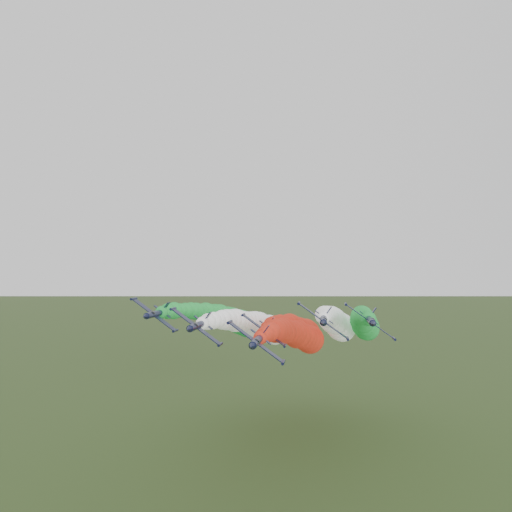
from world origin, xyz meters
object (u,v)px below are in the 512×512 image
Objects in this scene: jet_lead at (298,336)px; jet_inner_left at (260,327)px; jet_trail at (298,329)px; jet_inner_right at (336,323)px; jet_outer_right at (365,323)px; jet_outer_left at (230,319)px.

jet_inner_left reaches higher than jet_lead.
jet_lead is 1.00× the size of jet_trail.
jet_inner_right reaches higher than jet_inner_left.
jet_outer_right is at bearing 12.52° from jet_inner_left.
jet_trail is at bearing 133.93° from jet_inner_right.
jet_outer_right is at bearing 37.99° from jet_lead.
jet_inner_right is (22.89, 4.33, 0.90)m from jet_inner_left.
jet_outer_right is 23.30m from jet_trail.
jet_inner_right is at bearing 49.22° from jet_lead.
jet_outer_right is (8.66, 2.67, -0.22)m from jet_inner_right.
jet_outer_right is (42.59, -3.08, -0.36)m from jet_outer_left.
jet_outer_right is at bearing 17.15° from jet_inner_right.
jet_outer_left is (-33.92, 5.75, 0.14)m from jet_inner_right.
jet_outer_left is at bearing 175.86° from jet_outer_right.
jet_inner_left is 23.31m from jet_inner_right.
jet_inner_right is 9.07m from jet_outer_right.
jet_outer_right reaches higher than jet_lead.
jet_lead is 16.73m from jet_inner_right.
jet_trail is at bearing 154.46° from jet_outer_right.
jet_trail is (21.76, 6.87, -3.62)m from jet_outer_left.
jet_inner_left is at bearing 145.78° from jet_lead.
jet_outer_left is (-11.03, 10.09, 1.04)m from jet_inner_left.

